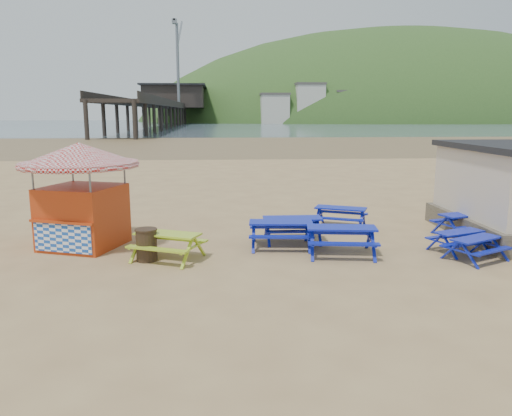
{
  "coord_description": "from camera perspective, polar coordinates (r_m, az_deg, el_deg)",
  "views": [
    {
      "loc": [
        -1.26,
        -14.95,
        4.16
      ],
      "look_at": [
        -0.04,
        1.5,
        1.0
      ],
      "focal_mm": 35.0,
      "sensor_mm": 36.0,
      "label": 1
    }
  ],
  "objects": [
    {
      "name": "litter_bin",
      "position": [
        14.55,
        -12.41,
        -4.1
      ],
      "size": [
        0.64,
        0.64,
        0.93
      ],
      "color": "#3A251A",
      "rests_on": "ground"
    },
    {
      "name": "picnic_table_blue_f",
      "position": [
        16.33,
        22.15,
        -3.57
      ],
      "size": [
        1.88,
        1.7,
        0.64
      ],
      "rotation": [
        0.0,
        0.0,
        0.36
      ],
      "color": "#1737AB",
      "rests_on": "ground"
    },
    {
      "name": "picnic_table_blue_e",
      "position": [
        15.62,
        23.78,
        -4.3
      ],
      "size": [
        1.97,
        1.83,
        0.66
      ],
      "rotation": [
        0.0,
        0.0,
        0.47
      ],
      "color": "#1737AB",
      "rests_on": "ground"
    },
    {
      "name": "sea",
      "position": [
        185.01,
        -3.89,
        9.54
      ],
      "size": [
        400.0,
        400.0,
        0.0
      ],
      "primitive_type": "plane",
      "color": "#435460",
      "rests_on": "ground"
    },
    {
      "name": "picnic_table_blue_b",
      "position": [
        18.51,
        9.63,
        -1.09
      ],
      "size": [
        2.26,
        2.07,
        0.76
      ],
      "rotation": [
        0.0,
        0.0,
        -0.41
      ],
      "color": "#1737AB",
      "rests_on": "ground"
    },
    {
      "name": "picnic_table_blue_d",
      "position": [
        15.03,
        9.71,
        -3.71
      ],
      "size": [
        2.23,
        1.89,
        0.85
      ],
      "rotation": [
        0.0,
        0.0,
        -0.13
      ],
      "color": "#1737AB",
      "rests_on": "ground"
    },
    {
      "name": "picnic_table_blue_a",
      "position": [
        16.41,
        4.16,
        -2.44
      ],
      "size": [
        1.91,
        1.54,
        0.8
      ],
      "rotation": [
        0.0,
        0.0,
        -0.01
      ],
      "color": "#1737AB",
      "rests_on": "ground"
    },
    {
      "name": "headland_town",
      "position": [
        261.48,
        16.34,
        7.33
      ],
      "size": [
        264.0,
        144.0,
        108.0
      ],
      "color": "#2D4C1E",
      "rests_on": "ground"
    },
    {
      "name": "picnic_table_blue_g",
      "position": [
        15.66,
        2.85,
        -3.02
      ],
      "size": [
        2.1,
        1.75,
        0.82
      ],
      "rotation": [
        0.0,
        0.0,
        -0.09
      ],
      "color": "#1737AB",
      "rests_on": "ground"
    },
    {
      "name": "ground",
      "position": [
        15.57,
        0.57,
        -4.65
      ],
      "size": [
        400.0,
        400.0,
        0.0
      ],
      "primitive_type": "plane",
      "color": "tan",
      "rests_on": "ground"
    },
    {
      "name": "picnic_table_yellow",
      "position": [
        14.57,
        -10.04,
        -4.32
      ],
      "size": [
        2.31,
        2.13,
        0.78
      ],
      "rotation": [
        0.0,
        0.0,
        -0.41
      ],
      "color": "#B3C42A",
      "rests_on": "ground"
    },
    {
      "name": "ice_cream_kiosk",
      "position": [
        16.33,
        -19.38,
        2.83
      ],
      "size": [
        4.66,
        4.66,
        3.27
      ],
      "rotation": [
        0.0,
        0.0,
        -0.34
      ],
      "color": "#B23611",
      "rests_on": "ground"
    },
    {
      "name": "wet_sand",
      "position": [
        70.09,
        -3.22,
        7.43
      ],
      "size": [
        400.0,
        400.0,
        0.0
      ],
      "primitive_type": "plane",
      "color": "brown",
      "rests_on": "ground"
    },
    {
      "name": "picnic_table_blue_c",
      "position": [
        18.56,
        22.81,
        -1.75
      ],
      "size": [
        2.21,
        1.99,
        0.77
      ],
      "rotation": [
        0.0,
        0.0,
        0.32
      ],
      "color": "#1737AB",
      "rests_on": "ground"
    },
    {
      "name": "pier",
      "position": [
        193.91,
        -9.35,
        11.09
      ],
      "size": [
        24.0,
        220.0,
        39.29
      ],
      "color": "black",
      "rests_on": "ground"
    }
  ]
}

